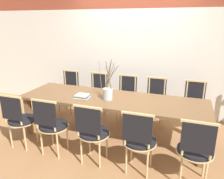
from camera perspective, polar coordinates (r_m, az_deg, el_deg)
name	(u,v)px	position (r m, az deg, el deg)	size (l,w,h in m)	color
ground_plane	(112,137)	(3.92, 0.00, -12.22)	(16.00, 16.00, 0.00)	#9E7047
wall_rear	(133,38)	(4.68, 5.49, 13.20)	(12.00, 0.06, 3.20)	silver
dining_table	(112,103)	(3.65, 0.00, -3.43)	(3.09, 0.92, 0.72)	brown
chair_near_leftend	(20,118)	(3.71, -22.99, -6.91)	(0.45, 0.45, 0.91)	black
chair_near_left	(51,124)	(3.36, -15.56, -8.61)	(0.45, 0.45, 0.91)	black
chair_near_center	(92,131)	(3.06, -5.15, -10.72)	(0.45, 0.45, 0.91)	black
chair_near_right	(139,139)	(2.88, 7.06, -12.72)	(0.45, 0.45, 0.91)	black
chair_near_rightend	(196,149)	(2.85, 21.00, -14.30)	(0.45, 0.45, 0.91)	black
chair_far_leftend	(68,90)	(4.88, -11.30, -0.08)	(0.45, 0.45, 0.91)	black
chair_far_left	(97,93)	(4.58, -3.92, -0.94)	(0.45, 0.45, 0.91)	black
chair_far_center	(126,96)	(4.38, 3.66, -1.80)	(0.45, 0.45, 0.91)	black
chair_far_right	(155,100)	(4.27, 11.18, -2.62)	(0.45, 0.45, 0.91)	black
chair_far_rightend	(194,104)	(4.24, 20.61, -3.59)	(0.45, 0.45, 0.91)	black
vase_centerpiece	(108,93)	(3.54, -1.15, -0.90)	(0.32, 0.32, 0.65)	#B2BCC1
book_stack	(82,96)	(3.68, -7.83, -1.69)	(0.27, 0.23, 0.05)	beige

